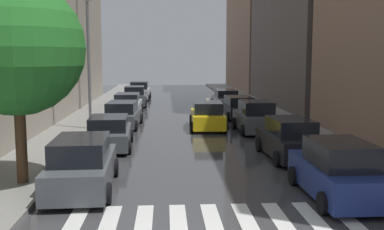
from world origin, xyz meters
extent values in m
cube|color=#3A3A3D|center=(0.00, 24.00, -0.02)|extent=(28.00, 72.00, 0.04)
cube|color=gray|center=(-6.50, 24.00, 0.07)|extent=(3.00, 72.00, 0.15)
cube|color=gray|center=(6.50, 24.00, 0.07)|extent=(3.00, 72.00, 0.15)
cube|color=silver|center=(-3.60, 3.23, 0.01)|extent=(0.45, 2.20, 0.01)
cube|color=silver|center=(-2.70, 3.23, 0.01)|extent=(0.45, 2.20, 0.01)
cube|color=silver|center=(-1.80, 3.23, 0.01)|extent=(0.45, 2.20, 0.01)
cube|color=silver|center=(-0.90, 3.23, 0.01)|extent=(0.45, 2.20, 0.01)
cube|color=silver|center=(0.00, 3.23, 0.01)|extent=(0.45, 2.20, 0.01)
cube|color=silver|center=(0.90, 3.23, 0.01)|extent=(0.45, 2.20, 0.01)
cube|color=silver|center=(1.80, 3.23, 0.01)|extent=(0.45, 2.20, 0.01)
cube|color=silver|center=(2.70, 3.23, 0.01)|extent=(0.45, 2.20, 0.01)
cube|color=silver|center=(3.60, 3.23, 0.01)|extent=(0.45, 2.20, 0.01)
cube|color=#9E9384|center=(-11.00, 20.64, 5.63)|extent=(6.00, 13.58, 11.25)
cube|color=#474C51|center=(-3.91, 6.08, 0.61)|extent=(2.02, 4.78, 0.86)
cube|color=black|center=(-3.90, 5.84, 1.39)|extent=(1.72, 2.65, 0.71)
cylinder|color=black|center=(-4.89, 7.60, 0.32)|extent=(0.24, 0.65, 0.64)
cylinder|color=black|center=(-3.05, 7.66, 0.32)|extent=(0.24, 0.65, 0.64)
cylinder|color=black|center=(-4.77, 4.49, 0.32)|extent=(0.24, 0.65, 0.64)
cylinder|color=black|center=(-2.93, 4.56, 0.32)|extent=(0.24, 0.65, 0.64)
cube|color=#474C51|center=(-3.86, 12.74, 0.55)|extent=(2.10, 4.41, 0.75)
cube|color=black|center=(-3.85, 12.53, 1.23)|extent=(1.79, 2.45, 0.61)
cylinder|color=black|center=(-4.88, 14.13, 0.32)|extent=(0.25, 0.65, 0.64)
cylinder|color=black|center=(-2.96, 14.21, 0.32)|extent=(0.25, 0.65, 0.64)
cylinder|color=black|center=(-4.76, 11.27, 0.32)|extent=(0.25, 0.65, 0.64)
cylinder|color=black|center=(-2.84, 11.35, 0.32)|extent=(0.25, 0.65, 0.64)
cube|color=#474C51|center=(-3.81, 19.14, 0.56)|extent=(2.11, 4.82, 0.77)
cube|color=black|center=(-3.82, 18.90, 1.26)|extent=(1.78, 2.68, 0.63)
cylinder|color=black|center=(-4.68, 20.74, 0.32)|extent=(0.25, 0.65, 0.64)
cylinder|color=black|center=(-2.80, 20.65, 0.32)|extent=(0.25, 0.65, 0.64)
cylinder|color=black|center=(-4.83, 17.62, 0.32)|extent=(0.25, 0.65, 0.64)
cylinder|color=black|center=(-2.94, 17.53, 0.32)|extent=(0.25, 0.65, 0.64)
cube|color=#B2B7BF|center=(-4.00, 25.19, 0.57)|extent=(1.91, 4.79, 0.78)
cube|color=black|center=(-4.00, 24.95, 1.27)|extent=(1.67, 2.64, 0.64)
cylinder|color=black|center=(-4.93, 26.77, 0.32)|extent=(0.22, 0.64, 0.64)
cylinder|color=black|center=(-3.05, 26.76, 0.32)|extent=(0.22, 0.64, 0.64)
cylinder|color=black|center=(-4.95, 23.62, 0.32)|extent=(0.22, 0.64, 0.64)
cylinder|color=black|center=(-3.07, 23.61, 0.32)|extent=(0.22, 0.64, 0.64)
cube|color=#474C51|center=(-3.85, 30.84, 0.61)|extent=(1.97, 4.19, 0.86)
cube|color=black|center=(-3.84, 30.63, 1.39)|extent=(1.69, 2.32, 0.71)
cylinder|color=black|center=(-4.82, 32.17, 0.32)|extent=(0.24, 0.65, 0.64)
cylinder|color=black|center=(-2.98, 32.23, 0.32)|extent=(0.24, 0.65, 0.64)
cylinder|color=black|center=(-4.73, 29.44, 0.32)|extent=(0.24, 0.65, 0.64)
cylinder|color=black|center=(-2.89, 29.50, 0.32)|extent=(0.24, 0.65, 0.64)
cube|color=#B2B7BF|center=(-3.75, 36.96, 0.63)|extent=(1.95, 4.68, 0.90)
cube|color=black|center=(-3.75, 36.73, 1.44)|extent=(1.70, 2.58, 0.74)
cylinder|color=black|center=(-4.67, 38.51, 0.32)|extent=(0.23, 0.64, 0.64)
cylinder|color=black|center=(-2.79, 38.48, 0.32)|extent=(0.23, 0.64, 0.64)
cylinder|color=black|center=(-4.72, 35.44, 0.32)|extent=(0.23, 0.64, 0.64)
cylinder|color=black|center=(-2.83, 35.41, 0.32)|extent=(0.23, 0.64, 0.64)
cube|color=navy|center=(3.99, 4.74, 0.62)|extent=(1.83, 4.32, 0.89)
cube|color=black|center=(3.99, 4.53, 1.43)|extent=(1.61, 2.38, 0.73)
cylinder|color=black|center=(3.07, 6.16, 0.32)|extent=(0.22, 0.64, 0.64)
cylinder|color=black|center=(4.89, 6.17, 0.32)|extent=(0.22, 0.64, 0.64)
cylinder|color=black|center=(3.09, 3.32, 0.32)|extent=(0.22, 0.64, 0.64)
cube|color=black|center=(4.00, 10.18, 0.60)|extent=(1.97, 4.43, 0.85)
cube|color=black|center=(4.00, 9.97, 1.38)|extent=(1.67, 2.46, 0.70)
cylinder|color=black|center=(3.04, 11.58, 0.32)|extent=(0.25, 0.65, 0.64)
cylinder|color=black|center=(4.83, 11.66, 0.32)|extent=(0.25, 0.65, 0.64)
cylinder|color=black|center=(3.17, 8.71, 0.32)|extent=(0.25, 0.65, 0.64)
cylinder|color=black|center=(4.95, 8.79, 0.32)|extent=(0.25, 0.65, 0.64)
cube|color=#474C51|center=(3.92, 16.94, 0.62)|extent=(1.93, 4.37, 0.89)
cube|color=black|center=(3.92, 16.73, 1.43)|extent=(1.68, 2.41, 0.73)
cylinder|color=black|center=(2.96, 18.36, 0.32)|extent=(0.23, 0.64, 0.64)
cylinder|color=black|center=(4.83, 18.39, 0.32)|extent=(0.23, 0.64, 0.64)
cylinder|color=black|center=(3.01, 15.49, 0.32)|extent=(0.23, 0.64, 0.64)
cylinder|color=black|center=(4.87, 15.52, 0.32)|extent=(0.23, 0.64, 0.64)
cube|color=black|center=(3.89, 22.86, 0.55)|extent=(2.09, 4.71, 0.75)
cube|color=black|center=(3.90, 22.63, 1.23)|extent=(1.78, 2.62, 0.61)
cylinder|color=black|center=(2.88, 24.35, 0.32)|extent=(0.25, 0.65, 0.64)
cylinder|color=black|center=(4.78, 24.42, 0.32)|extent=(0.25, 0.65, 0.64)
cylinder|color=black|center=(3.01, 21.29, 0.32)|extent=(0.25, 0.65, 0.64)
cylinder|color=black|center=(4.91, 21.37, 0.32)|extent=(0.25, 0.65, 0.64)
cube|color=#B2B7BF|center=(3.84, 29.10, 0.55)|extent=(1.89, 4.79, 0.76)
cube|color=black|center=(3.85, 28.86, 1.24)|extent=(1.65, 2.64, 0.62)
cylinder|color=black|center=(2.91, 30.67, 0.32)|extent=(0.22, 0.64, 0.64)
cylinder|color=black|center=(4.77, 30.68, 0.32)|extent=(0.22, 0.64, 0.64)
cylinder|color=black|center=(2.92, 27.51, 0.32)|extent=(0.22, 0.64, 0.64)
cylinder|color=black|center=(4.78, 27.52, 0.32)|extent=(0.22, 0.64, 0.64)
cube|color=yellow|center=(1.30, 18.31, 0.57)|extent=(1.99, 4.53, 0.80)
cube|color=black|center=(1.30, 18.08, 1.30)|extent=(1.70, 2.51, 0.65)
cube|color=#F2EDCC|center=(1.30, 18.08, 1.72)|extent=(0.21, 0.37, 0.18)
cylinder|color=black|center=(0.42, 19.81, 0.32)|extent=(0.24, 0.65, 0.64)
cylinder|color=black|center=(2.27, 19.75, 0.32)|extent=(0.24, 0.65, 0.64)
cylinder|color=black|center=(0.33, 16.86, 0.32)|extent=(0.24, 0.65, 0.64)
cylinder|color=black|center=(2.18, 16.80, 0.32)|extent=(0.24, 0.65, 0.64)
cylinder|color=#513823|center=(-5.96, 6.56, 1.43)|extent=(0.36, 0.36, 2.56)
sphere|color=#246C25|center=(-5.96, 6.56, 4.57)|extent=(4.39, 4.39, 4.39)
cylinder|color=#595B60|center=(-5.55, 17.81, 3.74)|extent=(0.16, 0.16, 7.18)
camera|label=1|loc=(-1.22, -8.32, 4.30)|focal=42.17mm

